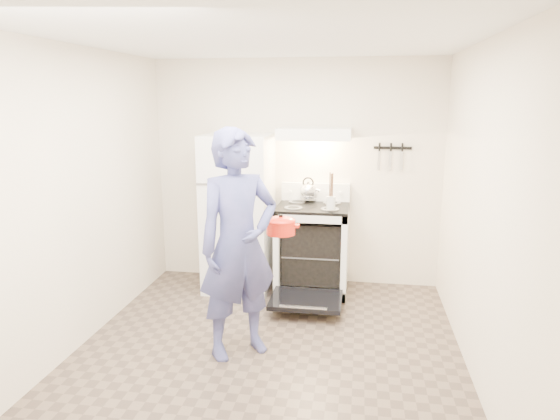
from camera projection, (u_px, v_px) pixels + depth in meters
The scene contains 15 objects.
floor at pixel (267, 354), 4.14m from camera, with size 3.60×3.60×0.00m, color brown.
back_wall at pixel (296, 173), 5.60m from camera, with size 3.20×0.02×2.50m, color beige.
refrigerator at pixel (239, 213), 5.44m from camera, with size 0.70×0.70×1.70m, color white.
stove_body at pixel (312, 250), 5.42m from camera, with size 0.76×0.65×0.92m, color white.
cooktop at pixel (313, 207), 5.32m from camera, with size 0.76×0.65×0.03m, color black.
backsplash at pixel (316, 192), 5.57m from camera, with size 0.76×0.07×0.20m, color white.
oven_door at pixel (306, 300), 4.92m from camera, with size 0.70×0.54×0.04m, color black.
oven_rack at pixel (312, 252), 5.43m from camera, with size 0.60×0.52×0.01m, color slate.
range_hood at pixel (315, 134), 5.22m from camera, with size 0.76×0.50×0.12m, color white.
knife_strip at pixel (393, 148), 5.35m from camera, with size 0.40×0.02×0.03m, color black.
pizza_stone at pixel (307, 248), 5.53m from camera, with size 0.34×0.34×0.02m, color #986E50.
tea_kettle at pixel (308, 190), 5.48m from camera, with size 0.23×0.19×0.28m, color silver, non-canonical shape.
utensil_jar at pixel (331, 203), 5.01m from camera, with size 0.09×0.09×0.13m, color silver.
person at pixel (238, 245), 3.98m from camera, with size 0.68×0.44×1.86m, color navy.
dutch_oven at pixel (281, 227), 4.29m from camera, with size 0.32×0.25×0.22m, color red, non-canonical shape.
Camera 1 is at (0.71, -3.71, 2.07)m, focal length 32.00 mm.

